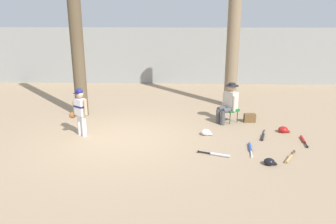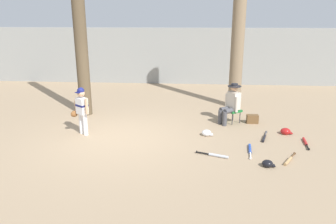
{
  "view_description": "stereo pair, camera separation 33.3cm",
  "coord_description": "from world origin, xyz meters",
  "px_view_note": "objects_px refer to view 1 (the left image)",
  "views": [
    {
      "loc": [
        1.55,
        -7.9,
        3.14
      ],
      "look_at": [
        1.29,
        0.03,
        0.75
      ],
      "focal_mm": 34.66,
      "sensor_mm": 36.0,
      "label": 1
    },
    {
      "loc": [
        1.88,
        -7.88,
        3.14
      ],
      "look_at": [
        1.29,
        0.03,
        0.75
      ],
      "focal_mm": 34.66,
      "sensor_mm": 36.0,
      "label": 2
    }
  ],
  "objects_px": {
    "batting_helmet_white": "(206,132)",
    "bat_blue_youth": "(250,148)",
    "folding_stool": "(231,110)",
    "bat_black_composite": "(263,136)",
    "handbag_beside_stool": "(250,118)",
    "batting_helmet_red": "(283,130)",
    "tree_behind_spectator": "(233,35)",
    "bat_aluminum_silver": "(218,154)",
    "bat_wood_tan": "(289,158)",
    "bat_red_barrel": "(303,140)",
    "batting_helmet_black": "(269,162)",
    "tree_near_player": "(75,22)",
    "seated_spectator": "(229,102)",
    "young_ballplayer": "(80,109)"
  },
  "relations": [
    {
      "from": "folding_stool",
      "to": "bat_wood_tan",
      "type": "height_order",
      "value": "folding_stool"
    },
    {
      "from": "young_ballplayer",
      "to": "batting_helmet_white",
      "type": "bearing_deg",
      "value": 2.25
    },
    {
      "from": "tree_near_player",
      "to": "batting_helmet_black",
      "type": "relative_size",
      "value": 23.13
    },
    {
      "from": "folding_stool",
      "to": "handbag_beside_stool",
      "type": "bearing_deg",
      "value": -1.18
    },
    {
      "from": "batting_helmet_red",
      "to": "tree_near_player",
      "type": "bearing_deg",
      "value": 166.74
    },
    {
      "from": "bat_aluminum_silver",
      "to": "bat_blue_youth",
      "type": "distance_m",
      "value": 0.93
    },
    {
      "from": "bat_red_barrel",
      "to": "bat_black_composite",
      "type": "bearing_deg",
      "value": 165.79
    },
    {
      "from": "tree_behind_spectator",
      "to": "batting_helmet_black",
      "type": "relative_size",
      "value": 20.09
    },
    {
      "from": "bat_blue_youth",
      "to": "bat_black_composite",
      "type": "relative_size",
      "value": 1.08
    },
    {
      "from": "bat_wood_tan",
      "to": "folding_stool",
      "type": "bearing_deg",
      "value": 109.48
    },
    {
      "from": "handbag_beside_stool",
      "to": "batting_helmet_white",
      "type": "xyz_separation_m",
      "value": [
        -1.41,
        -1.16,
        -0.05
      ]
    },
    {
      "from": "tree_behind_spectator",
      "to": "bat_aluminum_silver",
      "type": "height_order",
      "value": "tree_behind_spectator"
    },
    {
      "from": "bat_wood_tan",
      "to": "batting_helmet_white",
      "type": "height_order",
      "value": "batting_helmet_white"
    },
    {
      "from": "batting_helmet_black",
      "to": "handbag_beside_stool",
      "type": "bearing_deg",
      "value": 86.54
    },
    {
      "from": "tree_near_player",
      "to": "folding_stool",
      "type": "height_order",
      "value": "tree_near_player"
    },
    {
      "from": "folding_stool",
      "to": "bat_blue_youth",
      "type": "height_order",
      "value": "folding_stool"
    },
    {
      "from": "young_ballplayer",
      "to": "bat_red_barrel",
      "type": "height_order",
      "value": "young_ballplayer"
    },
    {
      "from": "folding_stool",
      "to": "batting_helmet_black",
      "type": "relative_size",
      "value": 1.99
    },
    {
      "from": "batting_helmet_white",
      "to": "bat_blue_youth",
      "type": "bearing_deg",
      "value": -43.65
    },
    {
      "from": "seated_spectator",
      "to": "bat_black_composite",
      "type": "height_order",
      "value": "seated_spectator"
    },
    {
      "from": "seated_spectator",
      "to": "bat_wood_tan",
      "type": "xyz_separation_m",
      "value": [
        1.02,
        -2.6,
        -0.61
      ]
    },
    {
      "from": "handbag_beside_stool",
      "to": "bat_red_barrel",
      "type": "distance_m",
      "value": 1.87
    },
    {
      "from": "young_ballplayer",
      "to": "tree_behind_spectator",
      "type": "bearing_deg",
      "value": 35.11
    },
    {
      "from": "bat_wood_tan",
      "to": "bat_blue_youth",
      "type": "distance_m",
      "value": 0.93
    },
    {
      "from": "bat_aluminum_silver",
      "to": "bat_red_barrel",
      "type": "relative_size",
      "value": 1.0
    },
    {
      "from": "bat_aluminum_silver",
      "to": "batting_helmet_black",
      "type": "bearing_deg",
      "value": -22.0
    },
    {
      "from": "bat_blue_youth",
      "to": "batting_helmet_red",
      "type": "relative_size",
      "value": 2.55
    },
    {
      "from": "tree_behind_spectator",
      "to": "batting_helmet_red",
      "type": "relative_size",
      "value": 17.77
    },
    {
      "from": "bat_black_composite",
      "to": "batting_helmet_white",
      "type": "height_order",
      "value": "batting_helmet_white"
    },
    {
      "from": "bat_black_composite",
      "to": "tree_near_player",
      "type": "bearing_deg",
      "value": 161.24
    },
    {
      "from": "handbag_beside_stool",
      "to": "batting_helmet_red",
      "type": "xyz_separation_m",
      "value": [
        0.75,
        -0.88,
        -0.05
      ]
    },
    {
      "from": "batting_helmet_red",
      "to": "batting_helmet_black",
      "type": "bearing_deg",
      "value": -114.17
    },
    {
      "from": "batting_helmet_white",
      "to": "batting_helmet_black",
      "type": "bearing_deg",
      "value": -55.3
    },
    {
      "from": "folding_stool",
      "to": "batting_helmet_red",
      "type": "distance_m",
      "value": 1.63
    },
    {
      "from": "bat_wood_tan",
      "to": "bat_blue_youth",
      "type": "xyz_separation_m",
      "value": [
        -0.77,
        0.53,
        0.0
      ]
    },
    {
      "from": "bat_black_composite",
      "to": "batting_helmet_white",
      "type": "distance_m",
      "value": 1.51
    },
    {
      "from": "bat_wood_tan",
      "to": "batting_helmet_black",
      "type": "height_order",
      "value": "batting_helmet_black"
    },
    {
      "from": "batting_helmet_black",
      "to": "bat_wood_tan",
      "type": "bearing_deg",
      "value": 29.26
    },
    {
      "from": "tree_behind_spectator",
      "to": "folding_stool",
      "type": "relative_size",
      "value": 10.12
    },
    {
      "from": "folding_stool",
      "to": "bat_black_composite",
      "type": "relative_size",
      "value": 0.74
    },
    {
      "from": "bat_wood_tan",
      "to": "batting_helmet_red",
      "type": "relative_size",
      "value": 2.05
    },
    {
      "from": "batting_helmet_black",
      "to": "batting_helmet_white",
      "type": "xyz_separation_m",
      "value": [
        -1.23,
        1.78,
        0.01
      ]
    },
    {
      "from": "bat_red_barrel",
      "to": "bat_wood_tan",
      "type": "xyz_separation_m",
      "value": [
        -0.72,
        -1.11,
        0.0
      ]
    },
    {
      "from": "tree_behind_spectator",
      "to": "bat_blue_youth",
      "type": "xyz_separation_m",
      "value": [
        -0.08,
        -3.94,
        -2.45
      ]
    },
    {
      "from": "batting_helmet_black",
      "to": "bat_aluminum_silver",
      "type": "bearing_deg",
      "value": 158.0
    },
    {
      "from": "batting_helmet_black",
      "to": "seated_spectator",
      "type": "bearing_deg",
      "value": 99.61
    },
    {
      "from": "young_ballplayer",
      "to": "batting_helmet_red",
      "type": "xyz_separation_m",
      "value": [
        5.52,
        0.41,
        -0.67
      ]
    },
    {
      "from": "tree_behind_spectator",
      "to": "batting_helmet_black",
      "type": "height_order",
      "value": "tree_behind_spectator"
    },
    {
      "from": "handbag_beside_stool",
      "to": "batting_helmet_red",
      "type": "relative_size",
      "value": 1.07
    },
    {
      "from": "bat_red_barrel",
      "to": "bat_blue_youth",
      "type": "xyz_separation_m",
      "value": [
        -1.48,
        -0.58,
        0.0
      ]
    }
  ]
}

